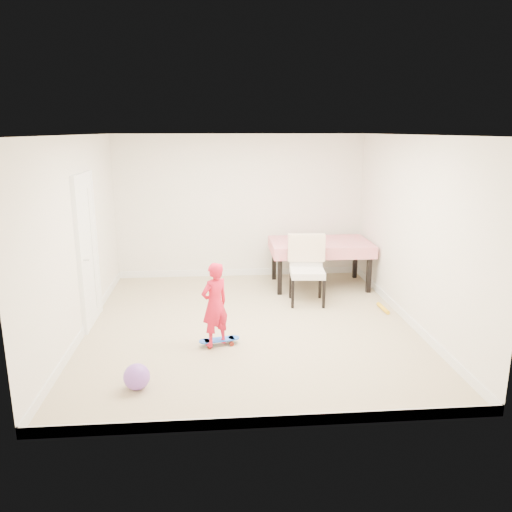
{
  "coord_description": "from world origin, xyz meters",
  "views": [
    {
      "loc": [
        -0.46,
        -6.54,
        2.66
      ],
      "look_at": [
        0.1,
        0.2,
        0.95
      ],
      "focal_mm": 35.0,
      "sensor_mm": 36.0,
      "label": 1
    }
  ],
  "objects": [
    {
      "name": "dining_chair",
      "position": [
        0.96,
        0.86,
        0.53
      ],
      "size": [
        0.63,
        0.71,
        1.07
      ],
      "primitive_type": null,
      "rotation": [
        0.0,
        0.0,
        -0.09
      ],
      "color": "beige",
      "rests_on": "ground"
    },
    {
      "name": "baseboard_front",
      "position": [
        0.0,
        -2.49,
        0.06
      ],
      "size": [
        4.5,
        0.02,
        0.12
      ],
      "primitive_type": "cube",
      "color": "white",
      "rests_on": "ground"
    },
    {
      "name": "wall_back",
      "position": [
        0.0,
        2.48,
        1.3
      ],
      "size": [
        4.5,
        0.04,
        2.6
      ],
      "primitive_type": "cube",
      "color": "silver",
      "rests_on": "ground"
    },
    {
      "name": "baseboard_back",
      "position": [
        0.0,
        2.49,
        0.06
      ],
      "size": [
        4.5,
        0.02,
        0.12
      ],
      "primitive_type": "cube",
      "color": "white",
      "rests_on": "ground"
    },
    {
      "name": "wall_front",
      "position": [
        0.0,
        -2.48,
        1.3
      ],
      "size": [
        4.5,
        0.04,
        2.6
      ],
      "primitive_type": "cube",
      "color": "silver",
      "rests_on": "ground"
    },
    {
      "name": "baseboard_left",
      "position": [
        -2.24,
        0.0,
        0.06
      ],
      "size": [
        0.02,
        5.0,
        0.12
      ],
      "primitive_type": "cube",
      "color": "white",
      "rests_on": "ground"
    },
    {
      "name": "baseboard_right",
      "position": [
        2.24,
        0.0,
        0.06
      ],
      "size": [
        0.02,
        5.0,
        0.12
      ],
      "primitive_type": "cube",
      "color": "white",
      "rests_on": "ground"
    },
    {
      "name": "balloon",
      "position": [
        -1.32,
        -1.68,
        0.14
      ],
      "size": [
        0.28,
        0.28,
        0.28
      ],
      "primitive_type": "sphere",
      "color": "#8B53C7",
      "rests_on": "ground"
    },
    {
      "name": "ground",
      "position": [
        0.0,
        0.0,
        0.0
      ],
      "size": [
        5.0,
        5.0,
        0.0
      ],
      "primitive_type": "plane",
      "color": "tan",
      "rests_on": "ground"
    },
    {
      "name": "ceiling",
      "position": [
        0.0,
        0.0,
        2.58
      ],
      "size": [
        4.5,
        5.0,
        0.04
      ],
      "primitive_type": "cube",
      "color": "white",
      "rests_on": "wall_back"
    },
    {
      "name": "skateboard",
      "position": [
        -0.44,
        -0.63,
        0.04
      ],
      "size": [
        0.55,
        0.3,
        0.08
      ],
      "primitive_type": null,
      "rotation": [
        0.0,
        0.0,
        0.21
      ],
      "color": "blue",
      "rests_on": "ground"
    },
    {
      "name": "child",
      "position": [
        -0.49,
        -0.69,
        0.53
      ],
      "size": [
        0.46,
        0.44,
        1.07
      ],
      "primitive_type": "imported",
      "rotation": [
        0.0,
        0.0,
        3.79
      ],
      "color": "red",
      "rests_on": "ground"
    },
    {
      "name": "door",
      "position": [
        -2.22,
        0.3,
        1.02
      ],
      "size": [
        0.11,
        0.94,
        2.11
      ],
      "primitive_type": "cube",
      "color": "white",
      "rests_on": "ground"
    },
    {
      "name": "wall_left",
      "position": [
        -2.23,
        0.0,
        1.3
      ],
      "size": [
        0.04,
        5.0,
        2.6
      ],
      "primitive_type": "cube",
      "color": "silver",
      "rests_on": "ground"
    },
    {
      "name": "foam_toy",
      "position": [
        2.06,
        0.43,
        0.03
      ],
      "size": [
        0.08,
        0.4,
        0.06
      ],
      "primitive_type": "cylinder",
      "rotation": [
        1.57,
        0.0,
        0.05
      ],
      "color": "yellow",
      "rests_on": "ground"
    },
    {
      "name": "wall_right",
      "position": [
        2.23,
        0.0,
        1.3
      ],
      "size": [
        0.04,
        5.0,
        2.6
      ],
      "primitive_type": "cube",
      "color": "silver",
      "rests_on": "ground"
    },
    {
      "name": "dining_table",
      "position": [
        1.34,
        1.74,
        0.4
      ],
      "size": [
        1.71,
        1.08,
        0.8
      ],
      "primitive_type": null,
      "rotation": [
        0.0,
        0.0,
        -0.01
      ],
      "color": "red",
      "rests_on": "ground"
    }
  ]
}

